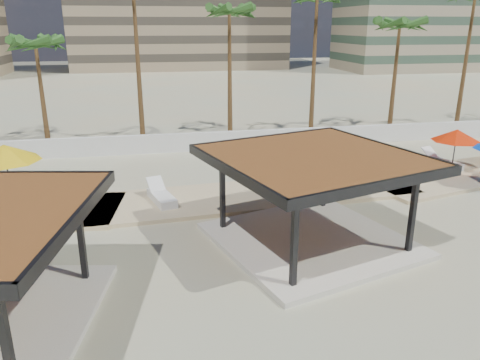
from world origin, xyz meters
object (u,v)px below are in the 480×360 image
object	(u,v)px
umbrella_c	(457,135)
lounger_b	(407,173)
pavilion_central	(313,191)
lounger_c	(441,163)
lounger_a	(162,197)

from	to	relation	value
umbrella_c	lounger_b	xyz separation A→B (m)	(-2.92, -0.47, -1.77)
pavilion_central	lounger_c	size ratio (longest dim) A/B	3.34
lounger_b	lounger_c	size ratio (longest dim) A/B	0.91
lounger_c	lounger_a	bearing A→B (deg)	81.69
umbrella_c	lounger_c	bearing A→B (deg)	97.42
lounger_a	lounger_b	xyz separation A→B (m)	(12.74, 1.18, -0.01)
pavilion_central	lounger_b	world-z (taller)	pavilion_central
lounger_b	lounger_c	xyz separation A→B (m)	(2.81, 1.30, 0.02)
lounger_b	pavilion_central	bearing A→B (deg)	139.24
pavilion_central	lounger_a	world-z (taller)	pavilion_central
lounger_a	lounger_c	xyz separation A→B (m)	(15.55, 2.48, 0.01)
umbrella_c	lounger_c	world-z (taller)	umbrella_c
lounger_a	lounger_b	bearing A→B (deg)	-100.59
lounger_a	lounger_c	bearing A→B (deg)	-96.82
pavilion_central	lounger_a	xyz separation A→B (m)	(-5.29, 4.93, -1.65)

